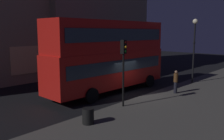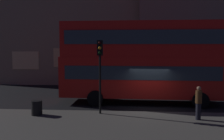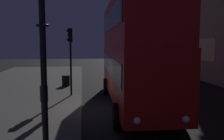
# 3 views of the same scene
# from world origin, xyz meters

# --- Properties ---
(ground_plane) EXTENTS (80.00, 80.00, 0.00)m
(ground_plane) POSITION_xyz_m (0.00, 0.00, 0.00)
(ground_plane) COLOR black
(sidewalk_slab) EXTENTS (44.00, 8.96, 0.12)m
(sidewalk_slab) POSITION_xyz_m (0.00, -5.46, 0.06)
(sidewalk_slab) COLOR #4C4944
(sidewalk_slab) RESTS_ON ground
(building_with_clock) EXTENTS (16.10, 8.51, 15.95)m
(building_with_clock) POSITION_xyz_m (-7.56, 13.78, 7.98)
(building_with_clock) COLOR tan
(building_with_clock) RESTS_ON ground
(building_plain_facade) EXTENTS (15.32, 9.46, 15.42)m
(building_plain_facade) POSITION_xyz_m (7.29, 13.34, 7.71)
(building_plain_facade) COLOR gray
(building_plain_facade) RESTS_ON ground
(double_decker_bus) EXTENTS (11.12, 3.08, 5.57)m
(double_decker_bus) POSITION_xyz_m (-0.46, 1.81, 3.10)
(double_decker_bus) COLOR red
(double_decker_bus) RESTS_ON ground
(traffic_light_near_kerb) EXTENTS (0.33, 0.37, 4.15)m
(traffic_light_near_kerb) POSITION_xyz_m (-2.91, -1.64, 3.09)
(traffic_light_near_kerb) COLOR black
(traffic_light_near_kerb) RESTS_ON sidewalk_slab
(pedestrian) EXTENTS (0.33, 0.33, 1.75)m
(pedestrian) POSITION_xyz_m (2.32, -2.50, 1.03)
(pedestrian) COLOR black
(pedestrian) RESTS_ON sidewalk_slab
(litter_bin) EXTENTS (0.59, 0.59, 0.81)m
(litter_bin) POSITION_xyz_m (-6.39, -2.17, 0.52)
(litter_bin) COLOR black
(litter_bin) RESTS_ON sidewalk_slab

